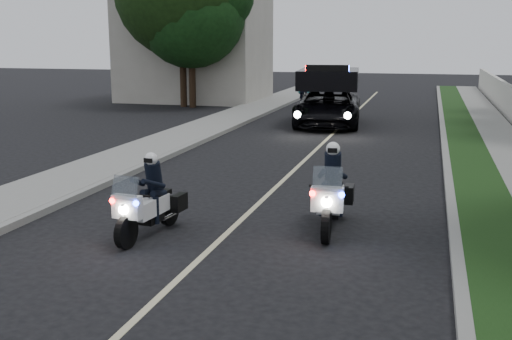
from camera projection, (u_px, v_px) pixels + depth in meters
The scene contains 14 objects.
ground at pixel (195, 264), 10.00m from camera, with size 120.00×120.00×0.00m, color black.
curb_right at pixel (446, 160), 18.32m from camera, with size 0.20×60.00×0.15m, color gray.
grass_verge at pixel (471, 161), 18.14m from camera, with size 1.20×60.00×0.16m, color #193814.
curb_left at pixel (189, 147), 20.49m from camera, with size 0.20×60.00×0.15m, color gray.
sidewalk_left at pixel (158, 145), 20.78m from camera, with size 2.00×60.00×0.16m, color gray.
building_far at pixel (195, 41), 36.41m from camera, with size 8.00×6.00×7.00m, color #A8A396.
lane_marking at pixel (310, 155), 19.42m from camera, with size 0.12×50.00×0.01m, color #BFB78C.
police_moto_left at pixel (150, 235), 11.45m from camera, with size 0.64×1.83×1.56m, color silver, non-canonical shape.
police_moto_right at pixel (330, 229), 11.83m from camera, with size 0.69×1.98×1.68m, color silver, non-canonical shape.
police_suv at pixel (327, 125), 26.23m from camera, with size 2.63×5.68×2.76m, color black.
bicycle at pixel (304, 108), 32.65m from camera, with size 0.61×1.75×0.91m, color black.
cyclist at pixel (304, 108), 32.65m from camera, with size 0.66×0.44×1.85m, color black.
tree_left_near at pixel (193, 107), 33.15m from camera, with size 5.74×5.74×9.57m, color #143A13, non-canonical shape.
tree_left_far at pixel (184, 107), 33.50m from camera, with size 7.10×7.10×11.84m, color #173410, non-canonical shape.
Camera 1 is at (3.52, -8.85, 3.56)m, focal length 43.31 mm.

